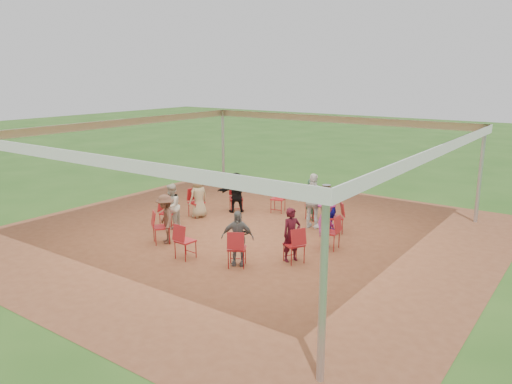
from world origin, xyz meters
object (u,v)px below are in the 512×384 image
Objects in this scene: chair_3 at (278,199)px; person_seated_8 at (292,235)px; chair_4 at (236,198)px; person_seated_4 at (199,197)px; chair_6 at (168,213)px; cable_coil at (244,233)px; person_seated_2 at (311,199)px; person_seated_6 at (165,219)px; person_seated_3 at (237,192)px; chair_1 at (335,218)px; laptop at (320,224)px; chair_8 at (185,241)px; standing_person at (314,201)px; chair_10 at (294,245)px; chair_7 at (161,227)px; person_seated_7 at (237,238)px; person_seated_0 at (326,224)px; chair_0 at (330,232)px; chair_9 at (237,248)px; chair_2 at (314,206)px; person_seated_1 at (331,210)px; person_seated_5 at (171,206)px; chair_5 at (196,203)px.

chair_3 is 4.39m from person_seated_8.
person_seated_4 is at bearing 21.21° from chair_4.
chair_6 reaches higher than cable_coil.
person_seated_6 is (-2.15, -4.13, 0.00)m from person_seated_2.
person_seated_3 is 3.49× the size of cable_coil.
chair_1 is 2.87× the size of laptop.
person_seated_3 is at bearing 113.89° from chair_8.
standing_person reaches higher than chair_6.
laptop is (3.87, -1.43, -0.05)m from person_seated_3.
person_seated_6 is at bearing 130.91° from person_seated_8.
chair_3 is 1.00× the size of chair_10.
chair_6 is 4.50m from chair_10.
chair_7 is 2.36× the size of cable_coil.
person_seated_3 is 4.65m from person_seated_7.
chair_3 is at bearing 64.80° from person_seated_8.
laptop reaches higher than cable_coil.
person_seated_6 is (-1.24, 0.56, 0.22)m from chair_8.
person_seated_0 is 4.28m from person_seated_6.
laptop is at bearing 90.00° from chair_0.
chair_6 is at bearing 11.52° from person_seated_4.
chair_9 reaches higher than laptop.
person_seated_4 is at bearing 145.06° from chair_7.
chair_2 is 1.00× the size of chair_9.
person_seated_1 is at bearing 34.94° from chair_10.
person_seated_8 is (3.46, 0.83, 0.00)m from person_seated_6.
chair_4 is at bearing 32.73° from chair_2.
chair_0 is 4.78m from person_seated_4.
person_seated_1 is 1.00× the size of person_seated_3.
chair_1 is 0.82m from standing_person.
person_seated_0 and person_seated_5 have the same top height.
person_seated_3 is (-2.47, -0.59, 0.00)m from person_seated_2.
chair_6 is 4.78m from person_seated_0.
person_seated_5 reaches higher than chair_5.
chair_0 is 2.62m from person_seated_2.
person_seated_0 reaches higher than chair_6.
person_seated_8 is at bearing 145.06° from chair_1.
chair_3 is 4.89m from chair_8.
chair_5 is 4.78m from person_seated_0.
chair_1 is at bearing -90.00° from person_seated_1.
chair_10 is 3.65m from person_seated_6.
standing_person reaches higher than chair_9.
chair_3 is at bearing 11.52° from person_seated_2.
person_seated_3 is at bearing 98.18° from person_seated_7.
chair_4 is 3.65m from person_seated_1.
standing_person is at bearing 103.79° from person_seated_5.
chair_1 reaches higher than cable_coil.
chair_0 is at bearing 98.18° from chair_5.
chair_9 is 0.68× the size of person_seated_3.
standing_person is (3.00, -0.16, 0.38)m from chair_4.
person_seated_3 reaches higher than chair_8.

